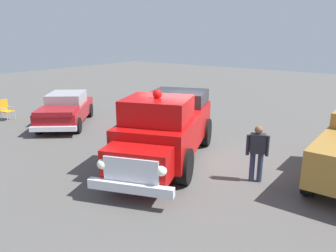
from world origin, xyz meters
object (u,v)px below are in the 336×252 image
(vintage_fire_truck, at_px, (166,127))
(spectator_standing, at_px, (257,150))
(classic_hot_rod, at_px, (66,109))
(lawn_chair_by_car, at_px, (5,108))
(traffic_cone, at_px, (129,129))

(vintage_fire_truck, distance_m, spectator_standing, 3.07)
(vintage_fire_truck, bearing_deg, classic_hot_rod, -97.30)
(vintage_fire_truck, bearing_deg, lawn_chair_by_car, -87.60)
(classic_hot_rod, distance_m, lawn_chair_by_car, 3.40)
(classic_hot_rod, xyz_separation_m, spectator_standing, (0.55, 9.61, 0.22))
(spectator_standing, distance_m, traffic_cone, 6.13)
(vintage_fire_truck, height_order, spectator_standing, vintage_fire_truck)
(classic_hot_rod, relative_size, lawn_chair_by_car, 4.45)
(spectator_standing, bearing_deg, classic_hot_rod, -93.29)
(classic_hot_rod, bearing_deg, vintage_fire_truck, 82.70)
(lawn_chair_by_car, bearing_deg, traffic_cone, 104.43)
(traffic_cone, bearing_deg, vintage_fire_truck, 65.72)
(classic_hot_rod, height_order, traffic_cone, classic_hot_rod)
(vintage_fire_truck, height_order, classic_hot_rod, vintage_fire_truck)
(vintage_fire_truck, relative_size, spectator_standing, 3.78)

